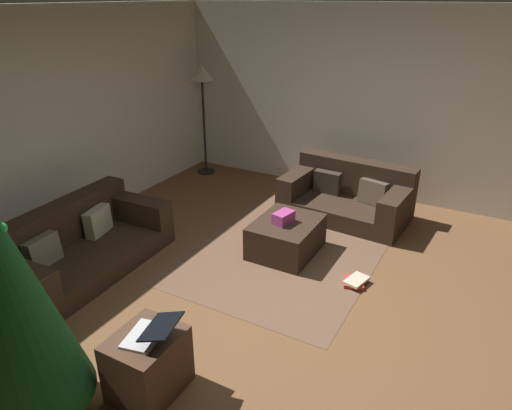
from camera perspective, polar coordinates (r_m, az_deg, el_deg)
ground_plane at (r=4.48m, az=3.43°, el=-12.51°), size 6.40×6.40×0.00m
rear_partition at (r=5.83m, az=-25.54°, el=8.32°), size 6.40×0.12×2.60m
corner_partition at (r=6.71m, az=15.72°, el=11.65°), size 0.12×6.40×2.60m
couch_left at (r=5.30m, az=-21.09°, el=-4.68°), size 1.91×1.01×0.67m
couch_right at (r=6.23m, az=11.20°, el=1.12°), size 1.00×1.65×0.70m
ottoman at (r=5.26m, az=3.72°, el=-3.90°), size 0.81×0.66×0.38m
gift_box at (r=5.12m, az=3.38°, el=-1.54°), size 0.26×0.20×0.13m
tv_remote at (r=5.18m, az=2.97°, el=-1.87°), size 0.06×0.16×0.02m
side_table at (r=3.64m, az=-13.13°, el=-18.46°), size 0.52×0.44×0.49m
laptop at (r=3.43m, az=-12.82°, el=-14.99°), size 0.39×0.42×0.16m
book_stack at (r=4.88m, az=12.05°, el=-9.16°), size 0.29×0.26×0.07m
corner_lamp at (r=7.37m, az=-6.64°, el=14.86°), size 0.36×0.36×1.73m
area_rug at (r=5.36m, az=3.66°, el=-5.68°), size 2.60×2.00×0.01m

